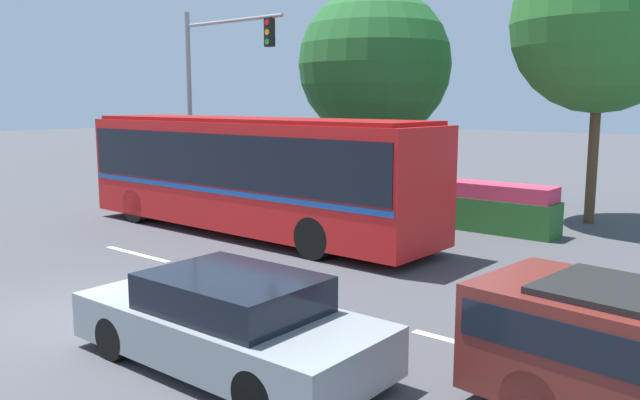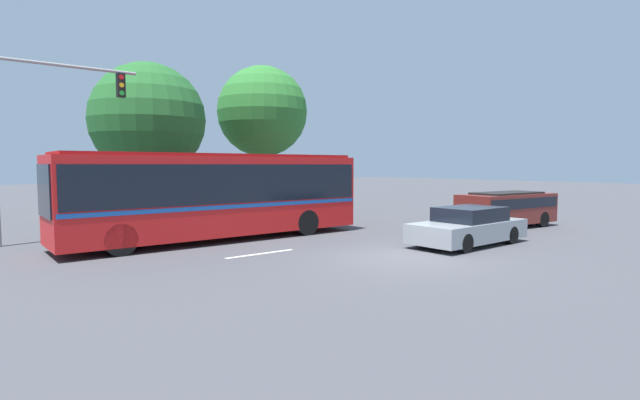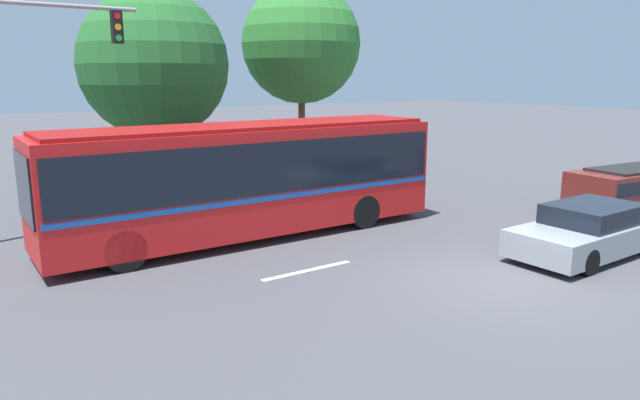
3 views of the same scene
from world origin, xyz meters
name	(u,v)px [view 2 (image 2 of 3)]	position (x,y,z in m)	size (l,w,h in m)	color
ground_plane	(405,257)	(0.00, 0.00, 0.00)	(140.00, 140.00, 0.00)	#444449
city_bus	(218,191)	(-2.76, 6.60, 1.80)	(11.22, 2.62, 3.16)	red
sedan_foreground	(468,227)	(3.45, 0.16, 0.62)	(4.60, 1.95, 1.31)	gray
suv_left_lane	(507,207)	(8.80, 1.82, 0.91)	(4.94, 2.33, 1.56)	maroon
traffic_light_pole	(34,118)	(-8.06, 9.87, 4.38)	(4.80, 0.24, 6.78)	gray
flowering_hedge	(221,209)	(-0.31, 11.14, 0.66)	(8.63, 1.02, 1.34)	#286028
street_tree_left	(148,120)	(-3.04, 12.86, 4.82)	(5.19, 5.19, 7.42)	brown
street_tree_centre	(262,112)	(3.92, 14.13, 5.78)	(5.11, 5.11, 8.34)	brown
lane_stripe_near	(260,254)	(-3.08, 3.17, 0.01)	(2.40, 0.16, 0.01)	silver
lane_stripe_mid	(445,230)	(5.89, 2.92, 0.01)	(2.40, 0.16, 0.01)	silver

